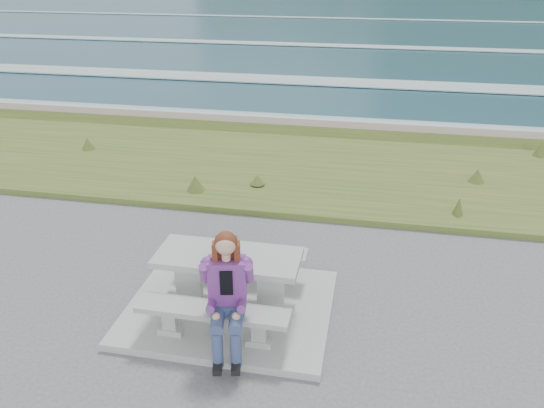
% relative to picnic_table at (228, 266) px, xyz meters
% --- Properties ---
extents(concrete_slab, '(2.60, 2.10, 0.10)m').
position_rel_picnic_table_xyz_m(concrete_slab, '(-0.00, 0.00, -0.63)').
color(concrete_slab, gray).
rests_on(concrete_slab, ground).
extents(picnic_table, '(1.80, 0.75, 0.75)m').
position_rel_picnic_table_xyz_m(picnic_table, '(0.00, 0.00, 0.00)').
color(picnic_table, gray).
rests_on(picnic_table, concrete_slab).
extents(bench_landward, '(1.80, 0.35, 0.45)m').
position_rel_picnic_table_xyz_m(bench_landward, '(0.00, -0.70, -0.23)').
color(bench_landward, gray).
rests_on(bench_landward, concrete_slab).
extents(bench_seaward, '(1.80, 0.35, 0.45)m').
position_rel_picnic_table_xyz_m(bench_seaward, '(0.00, 0.70, -0.23)').
color(bench_seaward, gray).
rests_on(bench_seaward, concrete_slab).
extents(grass_verge, '(160.00, 4.50, 0.22)m').
position_rel_picnic_table_xyz_m(grass_verge, '(-0.00, 5.00, -0.68)').
color(grass_verge, '#375620').
rests_on(grass_verge, ground).
extents(shore_drop, '(160.00, 0.80, 2.20)m').
position_rel_picnic_table_xyz_m(shore_drop, '(-0.00, 7.90, -0.68)').
color(shore_drop, '#726255').
rests_on(shore_drop, ground).
extents(ocean, '(1600.00, 1600.00, 0.09)m').
position_rel_picnic_table_xyz_m(ocean, '(-0.00, 25.09, -2.42)').
color(ocean, '#1F4858').
rests_on(ocean, ground).
extents(seated_woman, '(0.53, 0.78, 1.44)m').
position_rel_picnic_table_xyz_m(seated_woman, '(0.22, -0.83, -0.05)').
color(seated_woman, navy).
rests_on(seated_woman, concrete_slab).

